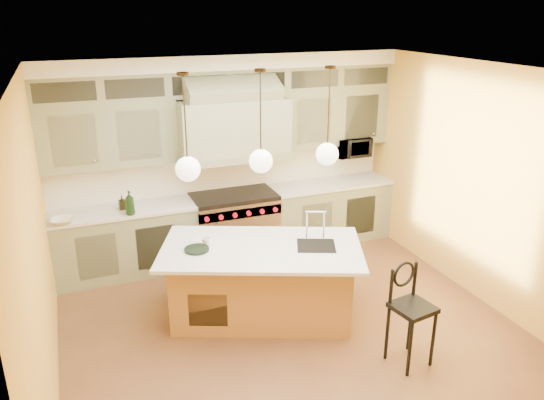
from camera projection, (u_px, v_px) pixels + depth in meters
name	position (u px, v px, depth m)	size (l,w,h in m)	color
floor	(292.00, 331.00, 6.05)	(5.00, 5.00, 0.00)	brown
ceiling	(296.00, 72.00, 5.05)	(5.00, 5.00, 0.00)	white
wall_back	(225.00, 155.00, 7.74)	(5.00, 5.00, 0.00)	gold
wall_front	(452.00, 348.00, 3.37)	(5.00, 5.00, 0.00)	gold
wall_left	(36.00, 251.00, 4.69)	(5.00, 5.00, 0.00)	gold
wall_right	(483.00, 186.00, 6.41)	(5.00, 5.00, 0.00)	gold
back_cabinetry	(231.00, 161.00, 7.51)	(5.00, 0.77, 2.90)	gray
range	(234.00, 225.00, 7.76)	(1.20, 0.74, 0.96)	silver
kitchen_island	(262.00, 280.00, 6.21)	(2.56, 1.99, 1.35)	#A3783A
counter_stool	(411.00, 309.00, 5.35)	(0.44, 0.44, 1.09)	black
microwave	(351.00, 147.00, 8.19)	(0.54, 0.37, 0.30)	black
oil_bottle_a	(130.00, 203.00, 6.85)	(0.12, 0.12, 0.32)	black
oil_bottle_b	(122.00, 203.00, 7.05)	(0.09, 0.09, 0.19)	black
fruit_bowl	(63.00, 221.00, 6.61)	(0.29, 0.29, 0.07)	silver
cup	(206.00, 242.00, 6.05)	(0.10, 0.10, 0.09)	silver
pendant_left	(188.00, 166.00, 5.43)	(0.26, 0.26, 1.11)	#2D2319
pendant_center	(261.00, 159.00, 5.70)	(0.26, 0.26, 1.11)	#2D2319
pendant_right	(327.00, 152.00, 5.98)	(0.26, 0.26, 1.11)	#2D2319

